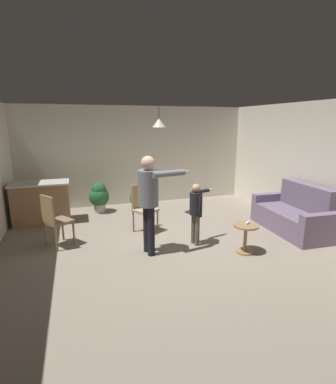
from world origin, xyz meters
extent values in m
plane|color=gray|center=(0.00, 0.00, 0.00)|extent=(7.68, 7.68, 0.00)
cube|color=silver|center=(0.00, 3.20, 1.35)|extent=(6.40, 0.10, 2.70)
cube|color=silver|center=(3.20, 0.00, 1.35)|extent=(0.10, 6.40, 2.70)
cube|color=slate|center=(2.63, -0.05, 0.23)|extent=(0.92, 1.48, 0.45)
cube|color=slate|center=(2.96, -0.07, 0.73)|extent=(0.27, 1.45, 0.55)
cube|color=slate|center=(2.59, -0.86, 0.32)|extent=(0.86, 0.22, 0.63)
cube|color=slate|center=(2.67, 0.76, 0.32)|extent=(0.86, 0.22, 0.63)
cylinder|color=#99754C|center=(2.92, -0.87, 0.03)|extent=(0.05, 0.05, 0.06)
cylinder|color=#99754C|center=(3.00, 0.73, 0.03)|extent=(0.05, 0.05, 0.06)
cylinder|color=#99754C|center=(2.27, -0.83, 0.03)|extent=(0.05, 0.05, 0.06)
cylinder|color=#99754C|center=(2.35, 0.76, 0.03)|extent=(0.05, 0.05, 0.06)
cube|color=#99754C|center=(-2.45, 2.12, 0.45)|extent=(1.20, 0.60, 0.91)
cube|color=beige|center=(-2.45, 2.12, 0.93)|extent=(1.26, 0.66, 0.04)
cylinder|color=#99754C|center=(1.12, -0.68, 0.51)|extent=(0.44, 0.44, 0.03)
cylinder|color=#99754C|center=(1.12, -0.68, 0.24)|extent=(0.06, 0.06, 0.49)
cylinder|color=#99754C|center=(1.12, -0.68, 0.01)|extent=(0.31, 0.31, 0.03)
cylinder|color=black|center=(-0.52, -0.09, 0.44)|extent=(0.13, 0.13, 0.87)
cylinder|color=black|center=(-0.49, -0.27, 0.44)|extent=(0.13, 0.13, 0.87)
cylinder|color=slate|center=(-0.51, -0.18, 1.18)|extent=(0.35, 0.35, 0.62)
sphere|color=#D8AD8C|center=(-0.51, -0.18, 1.61)|extent=(0.24, 0.24, 0.24)
cylinder|color=slate|center=(-0.54, 0.01, 1.15)|extent=(0.10, 0.10, 0.58)
cylinder|color=slate|center=(-0.19, -0.33, 1.44)|extent=(0.59, 0.20, 0.10)
cube|color=white|center=(0.13, -0.28, 1.44)|extent=(0.13, 0.06, 0.04)
cylinder|color=#60564C|center=(0.41, -0.01, 0.30)|extent=(0.09, 0.09, 0.59)
cylinder|color=#60564C|center=(0.43, -0.13, 0.30)|extent=(0.09, 0.09, 0.59)
cylinder|color=black|center=(0.42, -0.07, 0.80)|extent=(0.24, 0.24, 0.42)
sphere|color=tan|center=(0.42, -0.07, 1.09)|extent=(0.16, 0.16, 0.16)
cylinder|color=black|center=(0.58, 0.11, 0.98)|extent=(0.40, 0.16, 0.07)
cube|color=white|center=(0.80, 0.16, 0.98)|extent=(0.13, 0.06, 0.04)
cylinder|color=black|center=(0.45, -0.20, 0.78)|extent=(0.07, 0.07, 0.40)
cylinder|color=#99754C|center=(-2.27, 0.69, 0.23)|extent=(0.04, 0.04, 0.45)
cylinder|color=#99754C|center=(-2.07, 0.40, 0.23)|extent=(0.04, 0.04, 0.45)
cylinder|color=#99754C|center=(-1.98, 0.90, 0.23)|extent=(0.04, 0.04, 0.45)
cylinder|color=#99754C|center=(-1.77, 0.60, 0.23)|extent=(0.04, 0.04, 0.45)
cube|color=#7F664C|center=(-2.02, 0.65, 0.47)|extent=(0.58, 0.58, 0.05)
cube|color=#99754C|center=(-2.18, 0.54, 0.75)|extent=(0.25, 0.33, 0.50)
cylinder|color=#99754C|center=(-0.26, 1.10, 0.23)|extent=(0.04, 0.04, 0.45)
cylinder|color=#99754C|center=(-0.57, 0.92, 0.23)|extent=(0.04, 0.04, 0.45)
cylinder|color=#99754C|center=(-0.08, 0.80, 0.23)|extent=(0.04, 0.04, 0.45)
cylinder|color=#99754C|center=(-0.39, 0.61, 0.23)|extent=(0.04, 0.04, 0.45)
cube|color=tan|center=(-0.32, 0.86, 0.47)|extent=(0.58, 0.58, 0.05)
cube|color=#99754C|center=(-0.42, 1.02, 0.75)|extent=(0.35, 0.23, 0.50)
cylinder|color=#B7B2AD|center=(-0.16, 2.18, 0.11)|extent=(0.28, 0.28, 0.22)
sphere|color=#2D6B33|center=(-0.16, 2.18, 0.39)|extent=(0.49, 0.49, 0.49)
sphere|color=#2D6B33|center=(-0.16, 2.18, 0.56)|extent=(0.36, 0.36, 0.36)
cylinder|color=#B7B2AD|center=(-1.13, 2.56, 0.12)|extent=(0.30, 0.30, 0.23)
sphere|color=#235B2D|center=(-1.13, 2.56, 0.41)|extent=(0.51, 0.51, 0.51)
sphere|color=#235B2D|center=(-1.13, 2.56, 0.59)|extent=(0.38, 0.38, 0.38)
cube|color=white|center=(1.17, -0.64, 0.54)|extent=(0.13, 0.10, 0.04)
cone|color=silver|center=(0.25, 1.76, 2.25)|extent=(0.32, 0.32, 0.20)
cylinder|color=black|center=(0.25, 1.76, 2.52)|extent=(0.01, 0.01, 0.36)
camera|label=1|loc=(-1.64, -4.82, 2.26)|focal=27.15mm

